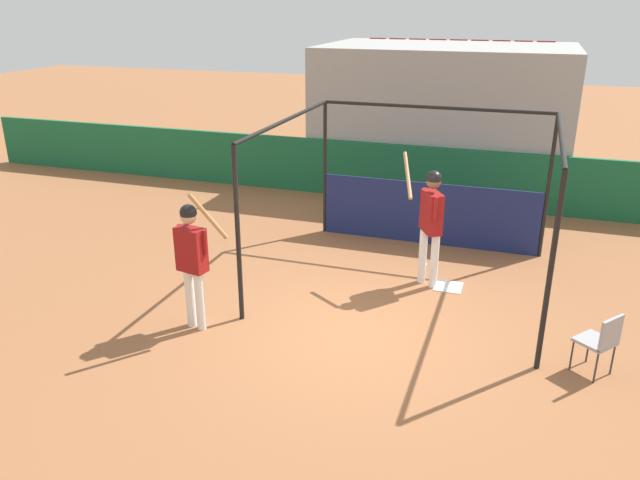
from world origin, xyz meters
The scene contains 9 objects.
ground_plane centered at (0.00, 0.00, 0.00)m, with size 60.00×60.00×0.00m, color #935B38.
outfield_wall centered at (0.00, 6.29, 0.65)m, with size 24.00×0.12×1.30m.
bleacher_section centered at (0.00, 8.35, 1.69)m, with size 5.95×4.00×3.38m.
batting_cage centered at (0.42, 3.08, 1.13)m, with size 4.19×3.97×2.61m.
home_plate centered at (1.09, 1.89, 0.01)m, with size 0.44×0.44×0.02m.
player_batter centered at (0.72, 1.89, 1.19)m, with size 0.80×0.77×2.09m.
player_waiting centered at (-2.13, -0.58, 1.12)m, with size 0.77×0.46×2.09m.
folding_chair centered at (3.17, -0.09, 0.52)m, with size 0.56×0.56×0.84m.
baseball centered at (0.59, 2.60, 0.04)m, with size 0.07×0.07×0.07m.
Camera 1 is at (2.03, -7.48, 4.38)m, focal length 35.00 mm.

